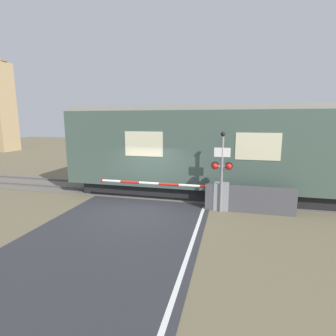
{
  "coord_description": "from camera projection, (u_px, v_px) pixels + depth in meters",
  "views": [
    {
      "loc": [
        3.59,
        -9.62,
        3.65
      ],
      "look_at": [
        0.84,
        1.57,
        1.54
      ],
      "focal_mm": 28.0,
      "sensor_mm": 36.0,
      "label": 1
    }
  ],
  "objects": [
    {
      "name": "ground_plane",
      "position": [
        139.0,
        211.0,
        10.7
      ],
      "size": [
        80.0,
        80.0,
        0.0
      ],
      "primitive_type": "plane",
      "color": "#6B6047"
    },
    {
      "name": "track_bed",
      "position": [
        159.0,
        191.0,
        13.62
      ],
      "size": [
        36.0,
        3.2,
        0.13
      ],
      "color": "#666056",
      "rests_on": "ground_plane"
    },
    {
      "name": "train",
      "position": [
        254.0,
        152.0,
        12.15
      ],
      "size": [
        17.72,
        3.15,
        4.31
      ],
      "color": "black",
      "rests_on": "ground_plane"
    },
    {
      "name": "crossing_barrier",
      "position": [
        210.0,
        194.0,
        10.86
      ],
      "size": [
        5.73,
        0.44,
        1.13
      ],
      "color": "gray",
      "rests_on": "ground_plane"
    },
    {
      "name": "signal_post",
      "position": [
        222.0,
        167.0,
        10.28
      ],
      "size": [
        0.83,
        0.26,
        3.22
      ],
      "color": "gray",
      "rests_on": "ground_plane"
    },
    {
      "name": "roadside_fence",
      "position": [
        249.0,
        200.0,
        10.34
      ],
      "size": [
        3.48,
        0.06,
        1.1
      ],
      "color": "#4C4C51",
      "rests_on": "ground_plane"
    }
  ]
}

